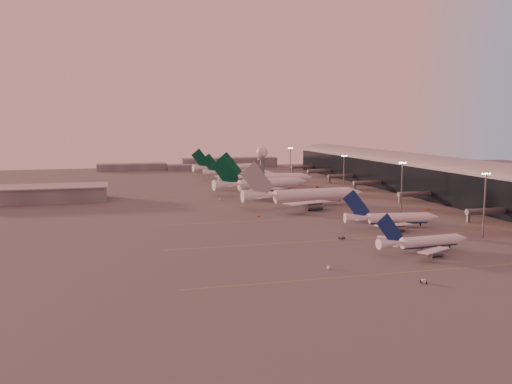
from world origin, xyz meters
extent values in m
plane|color=#545151|center=(0.00, 0.00, 0.00)|extent=(700.00, 700.00, 0.00)
cube|color=gold|center=(30.00, -35.00, 0.01)|extent=(180.00, 0.25, 0.02)
cube|color=gold|center=(30.00, 10.00, 0.01)|extent=(180.00, 0.25, 0.02)
cube|color=gold|center=(30.00, 55.00, 0.01)|extent=(180.00, 0.25, 0.02)
cube|color=gold|center=(30.00, 100.00, 0.01)|extent=(180.00, 0.25, 0.02)
cube|color=gold|center=(30.00, 150.00, 0.01)|extent=(180.00, 0.25, 0.02)
cube|color=black|center=(108.00, 110.00, 9.00)|extent=(36.00, 360.00, 18.00)
cylinder|color=gray|center=(108.00, 110.00, 18.00)|extent=(10.08, 360.00, 10.08)
cube|color=gray|center=(108.00, 110.00, 18.20)|extent=(40.00, 362.00, 0.80)
cylinder|color=#5A5D62|center=(82.00, 28.00, 4.50)|extent=(22.00, 2.80, 2.80)
cube|color=#5A5D62|center=(72.00, 28.00, 2.20)|extent=(1.20, 1.20, 4.40)
cylinder|color=#5A5D62|center=(82.00, 86.00, 4.50)|extent=(22.00, 2.80, 2.80)
cube|color=#5A5D62|center=(72.00, 86.00, 2.20)|extent=(1.20, 1.20, 4.40)
cylinder|color=#5A5D62|center=(82.00, 142.00, 4.50)|extent=(22.00, 2.80, 2.80)
cube|color=#5A5D62|center=(72.00, 142.00, 2.20)|extent=(1.20, 1.20, 4.40)
cylinder|color=#5A5D62|center=(82.00, 184.00, 4.50)|extent=(22.00, 2.80, 2.80)
cube|color=#5A5D62|center=(72.00, 184.00, 2.20)|extent=(1.20, 1.20, 4.40)
cylinder|color=#5A5D62|center=(82.00, 226.00, 4.50)|extent=(22.00, 2.80, 2.80)
cube|color=#5A5D62|center=(72.00, 226.00, 2.20)|extent=(1.20, 1.20, 4.40)
cylinder|color=#5A5D62|center=(82.00, 266.00, 4.50)|extent=(22.00, 2.80, 2.80)
cube|color=#5A5D62|center=(72.00, 266.00, 2.20)|extent=(1.20, 1.20, 4.40)
cube|color=slate|center=(-120.00, 140.00, 4.00)|extent=(80.00, 25.00, 8.00)
cube|color=gray|center=(-120.00, 140.00, 8.20)|extent=(82.00, 27.00, 0.60)
cylinder|color=#5A5D62|center=(5.00, 120.00, 11.00)|extent=(2.60, 2.60, 22.00)
cylinder|color=#5A5D62|center=(5.00, 120.00, 22.50)|extent=(5.20, 5.20, 1.20)
sphere|color=white|center=(5.00, 120.00, 26.40)|extent=(6.40, 6.40, 6.40)
cylinder|color=#5A5D62|center=(5.00, 120.00, 30.10)|extent=(0.16, 0.16, 2.00)
cylinder|color=#5A5D62|center=(58.00, 0.00, 12.50)|extent=(0.56, 0.56, 25.00)
cube|color=#5A5D62|center=(58.00, 0.00, 24.50)|extent=(3.60, 0.25, 0.25)
sphere|color=#FFEABF|center=(56.50, 0.00, 24.10)|extent=(0.56, 0.56, 0.56)
sphere|color=#FFEABF|center=(57.50, 0.00, 24.10)|extent=(0.56, 0.56, 0.56)
sphere|color=#FFEABF|center=(58.50, 0.00, 24.10)|extent=(0.56, 0.56, 0.56)
sphere|color=#FFEABF|center=(59.50, 0.00, 24.10)|extent=(0.56, 0.56, 0.56)
cylinder|color=#5A5D62|center=(55.00, 55.00, 12.50)|extent=(0.56, 0.56, 25.00)
cube|color=#5A5D62|center=(55.00, 55.00, 24.50)|extent=(3.60, 0.25, 0.25)
sphere|color=#FFEABF|center=(53.50, 55.00, 24.10)|extent=(0.56, 0.56, 0.56)
sphere|color=#FFEABF|center=(54.50, 55.00, 24.10)|extent=(0.56, 0.56, 0.56)
sphere|color=#FFEABF|center=(55.50, 55.00, 24.10)|extent=(0.56, 0.56, 0.56)
sphere|color=#FFEABF|center=(56.50, 55.00, 24.10)|extent=(0.56, 0.56, 0.56)
cylinder|color=#5A5D62|center=(50.00, 110.00, 12.50)|extent=(0.56, 0.56, 25.00)
cube|color=#5A5D62|center=(50.00, 110.00, 24.50)|extent=(3.60, 0.25, 0.25)
sphere|color=#FFEABF|center=(48.50, 110.00, 24.10)|extent=(0.56, 0.56, 0.56)
sphere|color=#FFEABF|center=(49.50, 110.00, 24.10)|extent=(0.56, 0.56, 0.56)
sphere|color=#FFEABF|center=(50.50, 110.00, 24.10)|extent=(0.56, 0.56, 0.56)
sphere|color=#FFEABF|center=(51.50, 110.00, 24.10)|extent=(0.56, 0.56, 0.56)
cylinder|color=#5A5D62|center=(48.00, 200.00, 12.50)|extent=(0.56, 0.56, 25.00)
cube|color=#5A5D62|center=(48.00, 200.00, 24.50)|extent=(3.60, 0.25, 0.25)
sphere|color=#FFEABF|center=(46.50, 200.00, 24.10)|extent=(0.56, 0.56, 0.56)
sphere|color=#FFEABF|center=(47.50, 200.00, 24.10)|extent=(0.56, 0.56, 0.56)
sphere|color=#FFEABF|center=(48.50, 200.00, 24.10)|extent=(0.56, 0.56, 0.56)
sphere|color=#FFEABF|center=(49.50, 200.00, 24.10)|extent=(0.56, 0.56, 0.56)
cube|color=slate|center=(-60.00, 320.00, 3.00)|extent=(60.00, 18.00, 6.00)
cube|color=slate|center=(30.00, 330.00, 4.50)|extent=(90.00, 20.00, 9.00)
cube|color=slate|center=(-10.00, 310.00, 2.50)|extent=(40.00, 15.00, 5.00)
cylinder|color=white|center=(26.29, -14.31, 3.00)|extent=(21.82, 5.38, 3.68)
cylinder|color=navy|center=(26.29, -14.31, 2.17)|extent=(21.31, 4.32, 2.65)
cone|color=white|center=(39.14, -13.29, 3.00)|extent=(4.46, 4.00, 3.68)
cone|color=white|center=(11.01, -15.52, 3.46)|extent=(9.32, 4.38, 3.68)
cube|color=white|center=(21.72, -23.75, 2.36)|extent=(15.12, 11.46, 1.16)
cylinder|color=slate|center=(24.18, -21.41, 0.68)|extent=(4.36, 2.71, 2.39)
cube|color=slate|center=(24.18, -21.41, 1.71)|extent=(0.31, 0.26, 1.47)
cube|color=white|center=(20.29, -5.71, 2.36)|extent=(15.78, 9.54, 1.16)
cylinder|color=slate|center=(23.08, -7.63, 0.68)|extent=(4.36, 2.71, 2.39)
cube|color=slate|center=(23.08, -7.63, 1.71)|extent=(0.31, 0.26, 1.47)
cube|color=navy|center=(10.56, -15.56, 8.01)|extent=(10.09, 1.14, 10.96)
cube|color=white|center=(11.37, -19.69, 3.55)|extent=(4.40, 3.47, 0.24)
cube|color=white|center=(10.71, -11.35, 3.55)|extent=(4.46, 2.99, 0.24)
cylinder|color=black|center=(34.48, -13.66, 0.48)|extent=(0.48, 0.48, 0.97)
cylinder|color=black|center=(24.39, -12.32, 0.53)|extent=(1.10, 0.57, 1.06)
cylinder|color=black|center=(24.73, -16.57, 0.53)|extent=(1.10, 0.57, 1.06)
cylinder|color=white|center=(36.90, 25.15, 3.43)|extent=(25.05, 7.54, 4.21)
cylinder|color=navy|center=(36.90, 25.15, 2.48)|extent=(24.40, 6.31, 3.03)
cone|color=white|center=(51.50, 23.14, 3.43)|extent=(5.31, 4.82, 4.21)
cone|color=white|center=(19.53, 27.55, 3.96)|extent=(10.84, 5.58, 4.21)
cube|color=white|center=(29.48, 15.73, 2.70)|extent=(18.20, 10.04, 1.32)
cylinder|color=slate|center=(32.79, 17.74, 0.77)|extent=(5.11, 3.36, 2.73)
cube|color=slate|center=(32.79, 17.74, 1.96)|extent=(0.37, 0.32, 1.68)
cube|color=white|center=(32.30, 36.23, 2.70)|extent=(16.91, 13.82, 1.32)
cylinder|color=slate|center=(34.95, 33.40, 0.77)|extent=(5.11, 3.36, 2.73)
cube|color=slate|center=(34.95, 33.40, 1.96)|extent=(0.37, 0.32, 1.68)
cube|color=navy|center=(19.02, 27.62, 9.16)|extent=(11.49, 1.96, 12.54)
cube|color=white|center=(18.91, 22.80, 4.06)|extent=(5.10, 3.19, 0.28)
cube|color=white|center=(20.22, 32.28, 4.06)|extent=(4.97, 4.15, 0.28)
cylinder|color=black|center=(46.20, 23.87, 0.55)|extent=(0.55, 0.55, 1.11)
cylinder|color=black|center=(35.26, 27.84, 0.61)|extent=(1.28, 0.71, 1.22)
cylinder|color=black|center=(34.59, 23.01, 0.61)|extent=(1.28, 0.71, 1.22)
cylinder|color=white|center=(23.08, 88.14, 4.46)|extent=(41.45, 9.01, 6.43)
cylinder|color=white|center=(23.08, 88.14, 3.01)|extent=(40.52, 7.16, 4.63)
cone|color=white|center=(47.58, 89.69, 4.46)|extent=(8.35, 6.92, 6.43)
cone|color=white|center=(-6.05, 86.30, 5.26)|extent=(17.62, 7.50, 6.43)
cube|color=white|center=(14.15, 70.44, 3.33)|extent=(28.73, 21.30, 1.91)
cylinder|color=slate|center=(18.86, 74.79, 0.73)|extent=(8.21, 4.67, 4.18)
cube|color=slate|center=(18.86, 74.79, 2.21)|extent=(0.33, 0.28, 2.57)
cube|color=white|center=(11.99, 104.58, 3.33)|extent=(29.71, 18.42, 1.91)
cylinder|color=slate|center=(17.21, 100.86, 0.73)|extent=(8.21, 4.67, 4.18)
cube|color=slate|center=(17.21, 100.86, 2.21)|extent=(0.33, 0.28, 2.57)
cube|color=#939599|center=(-6.91, 86.25, 12.85)|extent=(17.80, 1.49, 19.07)
cube|color=white|center=(-5.89, 78.33, 5.42)|extent=(8.40, 6.53, 0.26)
cube|color=white|center=(-6.90, 94.22, 5.42)|extent=(8.50, 5.79, 0.26)
cylinder|color=black|center=(38.68, 89.13, 0.52)|extent=(0.52, 0.52, 1.04)
cylinder|color=black|center=(19.63, 90.21, 0.57)|extent=(1.17, 0.59, 1.14)
cylinder|color=black|center=(19.92, 85.66, 0.57)|extent=(1.17, 0.59, 1.14)
cylinder|color=white|center=(15.12, 142.85, 4.44)|extent=(39.43, 14.29, 6.29)
cylinder|color=white|center=(15.12, 142.85, 3.03)|extent=(38.30, 12.40, 4.53)
cone|color=white|center=(37.87, 147.70, 4.44)|extent=(8.69, 7.72, 6.29)
cone|color=white|center=(-11.93, 137.07, 5.23)|extent=(17.30, 9.56, 6.29)
cube|color=white|center=(9.15, 124.81, 3.34)|extent=(25.88, 23.23, 1.86)
cylinder|color=slate|center=(13.01, 129.59, 0.76)|extent=(8.23, 5.57, 4.09)
cube|color=slate|center=(13.01, 129.59, 2.24)|extent=(0.37, 0.33, 2.51)
cube|color=white|center=(2.31, 156.88, 3.34)|extent=(29.01, 14.08, 1.86)
cylinder|color=slate|center=(7.78, 154.08, 0.76)|extent=(8.23, 5.57, 4.09)
cube|color=slate|center=(7.78, 154.08, 2.24)|extent=(0.37, 0.33, 2.51)
cube|color=#033C23|center=(-12.73, 136.90, 12.74)|extent=(16.99, 3.98, 18.60)
cube|color=white|center=(-10.63, 129.64, 5.39)|extent=(7.68, 6.88, 0.27)
cube|color=white|center=(-13.78, 144.39, 5.39)|extent=(8.00, 4.56, 0.27)
cylinder|color=black|center=(29.61, 145.94, 0.54)|extent=(0.54, 0.54, 1.08)
cylinder|color=black|center=(11.55, 144.52, 0.60)|extent=(1.28, 0.78, 1.19)
cylinder|color=black|center=(12.54, 139.86, 0.60)|extent=(1.28, 0.78, 1.19)
cylinder|color=white|center=(26.48, 173.42, 4.46)|extent=(39.59, 10.56, 6.31)
cylinder|color=white|center=(26.48, 173.42, 3.04)|extent=(38.62, 8.72, 4.55)
cone|color=white|center=(49.70, 170.86, 4.46)|extent=(8.22, 7.10, 6.31)
cone|color=white|center=(-1.12, 176.46, 5.25)|extent=(17.01, 8.07, 6.31)
cube|color=white|center=(15.10, 158.12, 3.36)|extent=(28.83, 16.63, 1.87)
cylinder|color=slate|center=(20.28, 161.46, 0.76)|extent=(7.98, 4.91, 4.10)
cube|color=slate|center=(20.28, 161.46, 2.25)|extent=(0.35, 0.31, 2.53)
cube|color=white|center=(18.70, 190.84, 3.36)|extent=(27.19, 21.45, 1.87)
cylinder|color=slate|center=(23.04, 186.45, 0.76)|extent=(7.98, 4.91, 4.10)
cube|color=slate|center=(23.04, 186.45, 2.25)|extent=(0.35, 0.31, 2.53)
cube|color=#033C23|center=(-1.94, 176.55, 12.79)|extent=(17.30, 2.28, 18.68)
cube|color=white|center=(-2.23, 168.96, 5.41)|extent=(8.09, 5.23, 0.27)
cube|color=white|center=(-0.57, 184.02, 5.41)|extent=(7.92, 6.45, 0.27)
cylinder|color=black|center=(41.27, 171.79, 0.54)|extent=(0.54, 0.54, 1.09)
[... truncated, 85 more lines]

